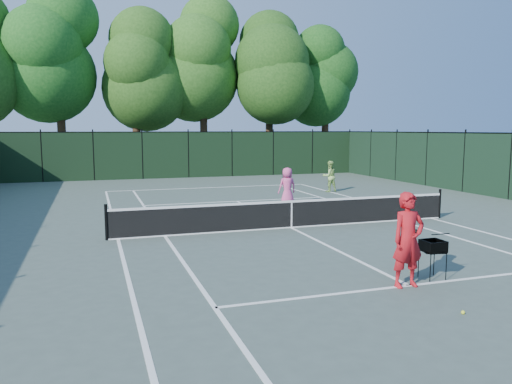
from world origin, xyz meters
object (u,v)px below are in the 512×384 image
object	(u,v)px
coach	(408,240)
player_pink	(287,186)
loose_ball_near_cart	(463,312)
ball_hopper	(433,247)
loose_ball_midcourt	(411,272)
player_green	(330,176)

from	to	relation	value
coach	player_pink	world-z (taller)	coach
coach	loose_ball_near_cart	bearing A→B (deg)	-90.38
loose_ball_near_cart	ball_hopper	bearing A→B (deg)	66.66
ball_hopper	loose_ball_midcourt	xyz separation A→B (m)	(-0.16, 0.49, -0.68)
loose_ball_near_cart	loose_ball_midcourt	xyz separation A→B (m)	(0.67, 2.43, 0.00)
ball_hopper	loose_ball_near_cart	size ratio (longest dim) A/B	12.46
player_pink	loose_ball_midcourt	xyz separation A→B (m)	(-1.10, -10.25, -0.77)
player_pink	loose_ball_midcourt	bearing A→B (deg)	78.49
player_pink	ball_hopper	distance (m)	10.78
coach	ball_hopper	size ratio (longest dim) A/B	2.31
player_pink	player_green	distance (m)	5.25
ball_hopper	loose_ball_midcourt	bearing A→B (deg)	123.88
coach	player_pink	bearing A→B (deg)	80.20
player_pink	player_green	size ratio (longest dim) A/B	1.01
ball_hopper	loose_ball_midcourt	world-z (taller)	ball_hopper
ball_hopper	loose_ball_near_cart	bearing A→B (deg)	-97.63
loose_ball_midcourt	ball_hopper	bearing A→B (deg)	-71.84
coach	player_green	distance (m)	15.68
player_pink	loose_ball_near_cart	size ratio (longest dim) A/B	23.62
coach	loose_ball_near_cart	world-z (taller)	coach
player_pink	loose_ball_near_cart	bearing A→B (deg)	76.66
player_pink	ball_hopper	xyz separation A→B (m)	(-0.94, -10.74, -0.09)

